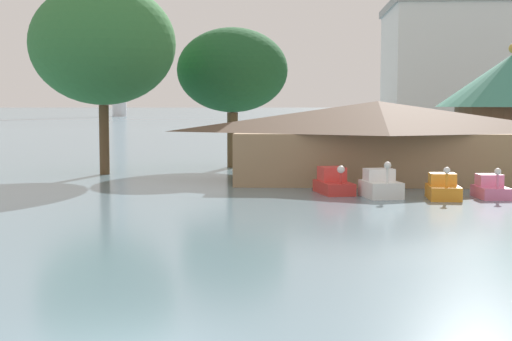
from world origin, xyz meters
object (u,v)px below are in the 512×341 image
at_px(pedal_boat_red, 333,183).
at_px(boathouse, 378,139).
at_px(pedal_boat_pink, 491,189).
at_px(pedal_boat_white, 380,186).
at_px(pedal_boat_orange, 443,189).
at_px(shoreline_tree_mid, 232,70).
at_px(green_roof_pavilion, 512,103).
at_px(background_building_block, 510,71).
at_px(shoreline_tree_tall_left, 103,44).

bearing_deg(pedal_boat_red, boathouse, 141.17).
xyz_separation_m(pedal_boat_pink, boathouse, (-4.66, 7.74, 2.02)).
xyz_separation_m(pedal_boat_white, boathouse, (0.64, 7.75, 1.91)).
bearing_deg(boathouse, pedal_boat_white, -94.72).
height_order(pedal_boat_white, pedal_boat_orange, pedal_boat_white).
xyz_separation_m(pedal_boat_orange, shoreline_tree_mid, (-11.61, 18.30, 6.44)).
bearing_deg(pedal_boat_white, pedal_boat_pink, 76.82).
xyz_separation_m(pedal_boat_red, pedal_boat_orange, (5.14, -2.10, -0.03)).
bearing_deg(pedal_boat_orange, boathouse, -162.50).
xyz_separation_m(pedal_boat_white, pedal_boat_pink, (5.30, 0.01, -0.11)).
distance_m(green_roof_pavilion, background_building_block, 53.95).
bearing_deg(background_building_block, pedal_boat_pink, -105.62).
relative_size(pedal_boat_pink, shoreline_tree_tall_left, 0.19).
bearing_deg(boathouse, shoreline_tree_tall_left, 167.18).
bearing_deg(boathouse, background_building_block, 68.69).
bearing_deg(pedal_boat_red, background_building_block, 144.43).
bearing_deg(pedal_boat_orange, green_roof_pavilion, 157.84).
bearing_deg(pedal_boat_pink, shoreline_tree_tall_left, -122.92).
relative_size(boathouse, shoreline_tree_tall_left, 1.45).
bearing_deg(pedal_boat_white, pedal_boat_red, -139.13).
xyz_separation_m(pedal_boat_red, boathouse, (2.85, 6.15, 1.95)).
relative_size(pedal_boat_orange, boathouse, 0.14).
bearing_deg(pedal_boat_red, shoreline_tree_tall_left, -139.05).
bearing_deg(pedal_boat_pink, pedal_boat_red, -106.79).
bearing_deg(pedal_boat_red, pedal_boat_orange, 53.91).
relative_size(pedal_boat_white, shoreline_tree_tall_left, 0.21).
distance_m(pedal_boat_red, background_building_block, 73.51).
xyz_separation_m(pedal_boat_red, pedal_boat_pink, (7.51, -1.60, -0.07)).
bearing_deg(pedal_boat_red, shoreline_tree_mid, -172.17).
bearing_deg(background_building_block, pedal_boat_orange, -107.30).
xyz_separation_m(green_roof_pavilion, shoreline_tree_tall_left, (-27.48, -5.84, 3.72)).
bearing_deg(boathouse, green_roof_pavilion, 43.26).
bearing_deg(shoreline_tree_mid, pedal_boat_red, -68.25).
height_order(shoreline_tree_tall_left, background_building_block, background_building_block).
height_order(pedal_boat_pink, green_roof_pavilion, green_roof_pavilion).
bearing_deg(pedal_boat_orange, shoreline_tree_mid, -145.63).
distance_m(boathouse, shoreline_tree_tall_left, 18.53).
bearing_deg(boathouse, shoreline_tree_mid, 132.82).
xyz_separation_m(pedal_boat_pink, shoreline_tree_tall_left, (-21.79, 11.64, 7.89)).
bearing_deg(shoreline_tree_mid, pedal_boat_pink, -51.85).
height_order(boathouse, shoreline_tree_mid, shoreline_tree_mid).
height_order(pedal_boat_orange, boathouse, boathouse).
xyz_separation_m(pedal_boat_white, pedal_boat_orange, (2.93, -0.49, -0.07)).
distance_m(pedal_boat_orange, pedal_boat_pink, 2.43).
xyz_separation_m(pedal_boat_orange, background_building_block, (21.79, 69.97, 8.56)).
bearing_deg(boathouse, pedal_boat_red, -114.91).
distance_m(pedal_boat_red, pedal_boat_pink, 7.68).
bearing_deg(pedal_boat_orange, shoreline_tree_tall_left, -120.03).
bearing_deg(shoreline_tree_tall_left, boathouse, -12.82).
height_order(pedal_boat_red, shoreline_tree_mid, shoreline_tree_mid).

